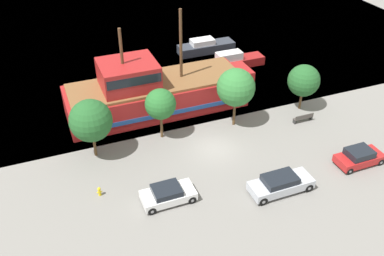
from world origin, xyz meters
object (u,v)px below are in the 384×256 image
Objects in this scene: moored_boat_outer at (206,47)px; parked_car_curb_mid at (168,194)px; pirate_ship at (154,92)px; moored_boat_dockside at (232,61)px; bench_promenade_east at (303,118)px; parked_car_curb_rear at (359,157)px; parked_car_curb_front at (281,184)px; fire_hydrant at (99,191)px.

moored_boat_outer reaches higher than parked_car_curb_mid.
pirate_ship reaches higher than moored_boat_dockside.
bench_promenade_east is (12.51, -7.41, -1.57)m from pirate_ship.
parked_car_curb_rear is (13.15, -14.50, -1.31)m from pirate_ship.
bench_promenade_east is (7.17, 7.60, -0.29)m from parked_car_curb_front.
parked_car_curb_rear is at bearing -47.80° from pirate_ship.
parked_car_curb_rear is at bearing 3.74° from parked_car_curb_front.
parked_car_curb_front is 7.82m from parked_car_curb_rear.
bench_promenade_east is (20.13, 2.98, 0.04)m from fire_hydrant.
parked_car_curb_front is 1.24× the size of parked_car_curb_mid.
moored_boat_dockside is 21.68m from parked_car_curb_front.
moored_boat_outer is at bearing 61.03° from parked_car_curb_mid.
bench_promenade_east is at bearing -85.21° from moored_boat_dockside.
pirate_ship is at bearing 149.36° from bench_promenade_east.
pirate_ship is 2.49× the size of moored_boat_dockside.
bench_promenade_east is (2.32, -18.35, -0.24)m from moored_boat_outer.
parked_car_curb_rear is (16.14, -1.62, 0.04)m from parked_car_curb_mid.
pirate_ship is at bearing 109.58° from parked_car_curb_front.
pirate_ship is at bearing -153.04° from moored_boat_dockside.
moored_boat_dockside is 3.79× the size of bench_promenade_east.
pirate_ship is 12.86m from moored_boat_dockside.
parked_car_curb_mid is 5.22× the size of fire_hydrant.
parked_car_curb_front is (-4.85, -25.95, 0.06)m from moored_boat_outer.
moored_boat_outer is (-1.22, 5.14, -0.03)m from moored_boat_dockside.
pirate_ship is at bearing 76.90° from parked_car_curb_mid.
bench_promenade_east is at bearing 95.12° from parked_car_curb_rear.
pirate_ship is 13.29m from parked_car_curb_mid.
fire_hydrant is (-17.81, -21.33, -0.28)m from moored_boat_outer.
parked_car_curb_rear is 5.21× the size of fire_hydrant.
parked_car_curb_front reaches higher than parked_car_curb_mid.
parked_car_curb_mid is 16.22m from parked_car_curb_rear.
moored_boat_dockside reaches higher than parked_car_curb_front.
parked_car_curb_mid is at bearing 165.63° from parked_car_curb_front.
moored_boat_dockside is 24.99m from fire_hydrant.
pirate_ship is 14.62m from bench_promenade_east.
moored_boat_dockside is at bearing 52.37° from parked_car_curb_mid.
moored_boat_dockside is at bearing -76.69° from moored_boat_outer.
parked_car_curb_rear is at bearing -84.88° from bench_promenade_east.
pirate_ship reaches higher than parked_car_curb_front.
parked_car_curb_rear is (2.96, -25.44, 0.02)m from moored_boat_outer.
moored_boat_dockside reaches higher than bench_promenade_east.
fire_hydrant is at bearing 168.82° from parked_car_curb_rear.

